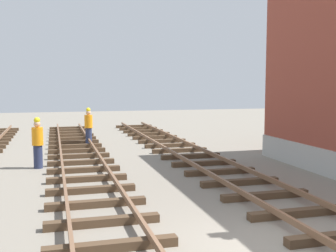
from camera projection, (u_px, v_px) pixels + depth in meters
name	position (u px, v px, depth m)	size (l,w,h in m)	color
ground_plane	(276.00, 249.00, 7.82)	(80.00, 80.00, 0.00)	gray
track_worker_foreground	(38.00, 143.00, 15.18)	(0.40, 0.40, 1.87)	#262D4C
track_worker_distant	(89.00, 126.00, 21.13)	(0.40, 0.40, 1.87)	#262D4C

